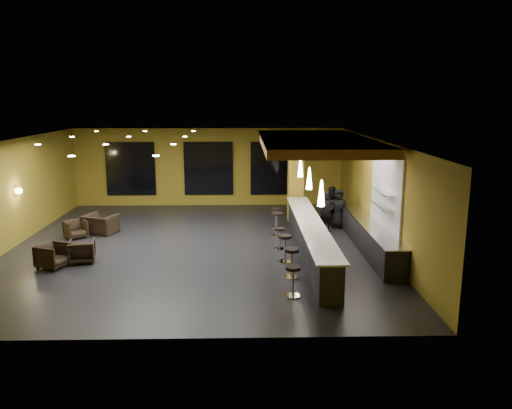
{
  "coord_description": "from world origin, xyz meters",
  "views": [
    {
      "loc": [
        1.61,
        -15.93,
        4.83
      ],
      "look_at": [
        2.0,
        0.5,
        1.3
      ],
      "focal_mm": 35.0,
      "sensor_mm": 36.0,
      "label": 1
    }
  ],
  "objects_px": {
    "armchair_c": "(76,229)",
    "bar_stool_4": "(277,221)",
    "prep_counter": "(370,237)",
    "armchair_d": "(101,224)",
    "pendant_1": "(309,178)",
    "bar_stool_5": "(276,215)",
    "bar_counter": "(310,239)",
    "staff_a": "(327,212)",
    "bar_stool_3": "(280,236)",
    "bar_stool_0": "(293,277)",
    "pendant_2": "(300,167)",
    "bar_stool_1": "(292,259)",
    "staff_b": "(333,206)",
    "column": "(296,177)",
    "armchair_b": "(82,251)",
    "pendant_0": "(321,193)",
    "bar_stool_2": "(285,245)",
    "staff_c": "(338,208)",
    "armchair_a": "(53,256)"
  },
  "relations": [
    {
      "from": "pendant_1",
      "to": "bar_stool_4",
      "type": "xyz_separation_m",
      "value": [
        -0.88,
        1.66,
        -1.8
      ]
    },
    {
      "from": "staff_a",
      "to": "bar_stool_3",
      "type": "relative_size",
      "value": 2.09
    },
    {
      "from": "pendant_1",
      "to": "bar_stool_1",
      "type": "relative_size",
      "value": 0.85
    },
    {
      "from": "bar_stool_1",
      "to": "bar_stool_4",
      "type": "xyz_separation_m",
      "value": [
        -0.12,
        4.18,
        0.02
      ]
    },
    {
      "from": "bar_stool_1",
      "to": "staff_c",
      "type": "bearing_deg",
      "value": 66.9
    },
    {
      "from": "armchair_c",
      "to": "bar_stool_3",
      "type": "bearing_deg",
      "value": -50.63
    },
    {
      "from": "bar_stool_4",
      "to": "bar_stool_0",
      "type": "bearing_deg",
      "value": -89.76
    },
    {
      "from": "pendant_1",
      "to": "staff_a",
      "type": "distance_m",
      "value": 2.87
    },
    {
      "from": "bar_counter",
      "to": "staff_a",
      "type": "xyz_separation_m",
      "value": [
        0.95,
        2.69,
        0.25
      ]
    },
    {
      "from": "pendant_1",
      "to": "bar_stool_4",
      "type": "relative_size",
      "value": 0.82
    },
    {
      "from": "staff_a",
      "to": "bar_stool_4",
      "type": "xyz_separation_m",
      "value": [
        -1.84,
        -0.53,
        -0.2
      ]
    },
    {
      "from": "pendant_2",
      "to": "pendant_0",
      "type": "bearing_deg",
      "value": -90.0
    },
    {
      "from": "staff_c",
      "to": "bar_stool_2",
      "type": "distance_m",
      "value": 4.64
    },
    {
      "from": "pendant_0",
      "to": "bar_counter",
      "type": "bearing_deg",
      "value": 90.0
    },
    {
      "from": "prep_counter",
      "to": "bar_stool_5",
      "type": "bearing_deg",
      "value": 134.28
    },
    {
      "from": "pendant_2",
      "to": "bar_stool_1",
      "type": "height_order",
      "value": "pendant_2"
    },
    {
      "from": "staff_a",
      "to": "staff_b",
      "type": "relative_size",
      "value": 0.98
    },
    {
      "from": "bar_stool_3",
      "to": "pendant_1",
      "type": "bearing_deg",
      "value": -6.48
    },
    {
      "from": "staff_b",
      "to": "armchair_a",
      "type": "relative_size",
      "value": 1.98
    },
    {
      "from": "pendant_1",
      "to": "armchair_c",
      "type": "bearing_deg",
      "value": 168.58
    },
    {
      "from": "pendant_2",
      "to": "bar_stool_1",
      "type": "relative_size",
      "value": 0.85
    },
    {
      "from": "armchair_b",
      "to": "bar_stool_5",
      "type": "distance_m",
      "value": 7.24
    },
    {
      "from": "pendant_2",
      "to": "bar_stool_2",
      "type": "xyz_separation_m",
      "value": [
        -0.84,
        -3.71,
        -1.81
      ]
    },
    {
      "from": "staff_a",
      "to": "armchair_b",
      "type": "height_order",
      "value": "staff_a"
    },
    {
      "from": "prep_counter",
      "to": "bar_stool_3",
      "type": "xyz_separation_m",
      "value": [
        -2.91,
        0.1,
        0.03
      ]
    },
    {
      "from": "bar_counter",
      "to": "armchair_c",
      "type": "relative_size",
      "value": 11.47
    },
    {
      "from": "pendant_1",
      "to": "armchair_b",
      "type": "xyz_separation_m",
      "value": [
        -6.9,
        -1.05,
        -2.01
      ]
    },
    {
      "from": "bar_stool_4",
      "to": "column",
      "type": "bearing_deg",
      "value": 70.09
    },
    {
      "from": "pendant_1",
      "to": "armchair_a",
      "type": "distance_m",
      "value": 8.0
    },
    {
      "from": "prep_counter",
      "to": "pendant_1",
      "type": "relative_size",
      "value": 8.57
    },
    {
      "from": "bar_stool_0",
      "to": "bar_stool_4",
      "type": "xyz_separation_m",
      "value": [
        -0.02,
        5.51,
        0.05
      ]
    },
    {
      "from": "pendant_2",
      "to": "staff_c",
      "type": "relative_size",
      "value": 0.47
    },
    {
      "from": "staff_a",
      "to": "staff_b",
      "type": "bearing_deg",
      "value": 51.27
    },
    {
      "from": "armchair_c",
      "to": "bar_stool_4",
      "type": "xyz_separation_m",
      "value": [
        7.08,
        0.05,
        0.23
      ]
    },
    {
      "from": "armchair_d",
      "to": "bar_stool_4",
      "type": "height_order",
      "value": "bar_stool_4"
    },
    {
      "from": "bar_counter",
      "to": "armchair_a",
      "type": "xyz_separation_m",
      "value": [
        -7.6,
        -1.01,
        -0.15
      ]
    },
    {
      "from": "bar_stool_0",
      "to": "column",
      "type": "bearing_deg",
      "value": 83.82
    },
    {
      "from": "staff_b",
      "to": "bar_stool_3",
      "type": "bearing_deg",
      "value": -143.68
    },
    {
      "from": "bar_stool_1",
      "to": "bar_stool_2",
      "type": "distance_m",
      "value": 1.31
    },
    {
      "from": "bar_stool_2",
      "to": "bar_stool_3",
      "type": "relative_size",
      "value": 1.17
    },
    {
      "from": "prep_counter",
      "to": "staff_b",
      "type": "relative_size",
      "value": 3.91
    },
    {
      "from": "armchair_c",
      "to": "bar_stool_4",
      "type": "height_order",
      "value": "bar_stool_4"
    },
    {
      "from": "prep_counter",
      "to": "armchair_d",
      "type": "relative_size",
      "value": 5.56
    },
    {
      "from": "armchair_d",
      "to": "staff_a",
      "type": "bearing_deg",
      "value": -160.42
    },
    {
      "from": "bar_stool_0",
      "to": "bar_stool_3",
      "type": "height_order",
      "value": "bar_stool_0"
    },
    {
      "from": "bar_stool_2",
      "to": "bar_stool_4",
      "type": "distance_m",
      "value": 2.87
    },
    {
      "from": "bar_stool_1",
      "to": "bar_stool_4",
      "type": "distance_m",
      "value": 4.18
    },
    {
      "from": "pendant_0",
      "to": "bar_stool_3",
      "type": "distance_m",
      "value": 3.34
    },
    {
      "from": "bar_stool_0",
      "to": "bar_stool_3",
      "type": "distance_m",
      "value": 3.95
    },
    {
      "from": "staff_b",
      "to": "pendant_1",
      "type": "bearing_deg",
      "value": -130.08
    }
  ]
}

